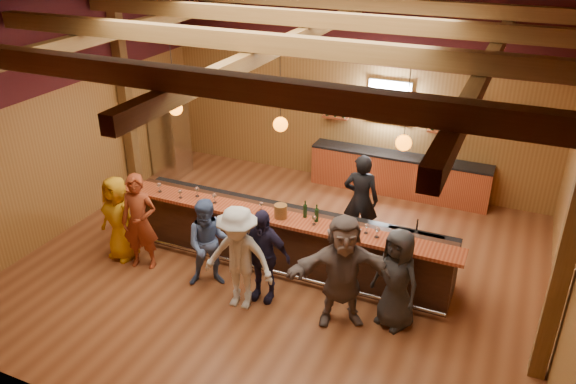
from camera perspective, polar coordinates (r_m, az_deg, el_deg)
name	(u,v)px	position (r m, az deg, el deg)	size (l,w,h in m)	color
room	(282,92)	(8.96, -0.64, 10.09)	(9.04, 9.00, 4.52)	brown
bar_counter	(285,237)	(10.12, -0.26, -4.57)	(6.30, 1.07, 1.11)	black
back_bar_cabinet	(398,174)	(12.85, 11.14, 1.76)	(4.00, 0.52, 0.95)	maroon
window	(389,102)	(12.58, 10.23, 9.00)	(0.95, 0.09, 0.95)	silver
framed_pictures	(429,105)	(12.40, 14.15, 8.60)	(5.35, 0.05, 0.45)	black
wine_shelves	(387,121)	(12.65, 10.00, 7.07)	(3.00, 0.18, 0.30)	maroon
pendant_lights	(280,124)	(9.06, -0.77, 6.93)	(4.24, 0.24, 1.37)	black
stainless_fridge	(170,139)	(13.77, -11.87, 5.31)	(0.70, 0.70, 1.80)	silver
customer_orange	(119,218)	(10.57, -16.81, -2.59)	(0.79, 0.51, 1.61)	#BA7D11
customer_redvest	(140,222)	(10.16, -14.84, -2.96)	(0.65, 0.43, 1.79)	maroon
customer_denim	(209,244)	(9.48, -8.00, -5.21)	(0.78, 0.60, 1.60)	#455A8B
customer_white	(239,258)	(8.88, -5.03, -6.73)	(1.15, 0.66, 1.79)	beige
customer_navy	(262,255)	(9.07, -2.65, -6.42)	(0.96, 0.40, 1.64)	#1E1933
customer_brown	(343,271)	(8.53, 5.58, -7.98)	(1.72, 0.55, 1.86)	#655551
customer_dark	(397,279)	(8.65, 10.99, -8.67)	(0.81, 0.53, 1.65)	#272729
bartender	(361,200)	(10.62, 7.41, -0.80)	(0.67, 0.44, 1.83)	black
ice_bucket	(281,211)	(9.47, -0.76, -1.98)	(0.22, 0.22, 0.24)	brown
bottle_a	(305,211)	(9.48, 1.75, -1.93)	(0.07, 0.07, 0.31)	black
bottle_b	(317,215)	(9.36, 2.92, -2.34)	(0.07, 0.07, 0.31)	black
glass_a	(159,185)	(10.61, -12.96, 0.67)	(0.08, 0.08, 0.19)	silver
glass_b	(180,192)	(10.31, -10.91, 0.00)	(0.07, 0.07, 0.16)	silver
glass_c	(197,190)	(10.30, -9.24, 0.24)	(0.08, 0.08, 0.19)	silver
glass_d	(214,196)	(10.03, -7.49, -0.40)	(0.08, 0.08, 0.19)	silver
glass_e	(261,204)	(9.71, -2.75, -1.26)	(0.07, 0.07, 0.16)	silver
glass_f	(314,218)	(9.26, 2.66, -2.66)	(0.08, 0.08, 0.17)	silver
glass_g	(366,226)	(9.10, 7.97, -3.48)	(0.08, 0.08, 0.18)	silver
glass_h	(377,230)	(9.00, 9.05, -3.82)	(0.08, 0.08, 0.19)	silver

